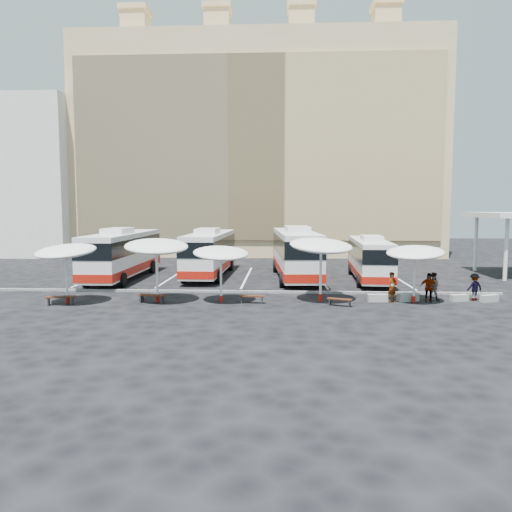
{
  "coord_description": "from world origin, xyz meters",
  "views": [
    {
      "loc": [
        2.8,
        -31.97,
        5.65
      ],
      "look_at": [
        1.0,
        3.0,
        2.2
      ],
      "focal_mm": 35.0,
      "sensor_mm": 36.0,
      "label": 1
    }
  ],
  "objects_px": {
    "sunshade_2": "(221,253)",
    "wood_bench_0": "(61,298)",
    "sunshade_1": "(157,247)",
    "wood_bench_2": "(252,297)",
    "passenger_2": "(428,287)",
    "conc_bench_1": "(408,297)",
    "bus_1": "(210,251)",
    "wood_bench_3": "(340,300)",
    "sunshade_0": "(66,251)",
    "sunshade_4": "(415,253)",
    "conc_bench_2": "(459,298)",
    "bus_0": "(123,253)",
    "bus_3": "(370,257)",
    "passenger_1": "(433,286)",
    "passenger_3": "(474,287)",
    "wood_bench_1": "(152,297)",
    "conc_bench_0": "(378,298)",
    "bus_2": "(296,252)",
    "conc_bench_3": "(489,298)",
    "sunshade_3": "(321,246)",
    "passenger_0": "(392,287)"
  },
  "relations": [
    {
      "from": "bus_2",
      "to": "wood_bench_3",
      "type": "height_order",
      "value": "bus_2"
    },
    {
      "from": "sunshade_0",
      "to": "conc_bench_0",
      "type": "distance_m",
      "value": 18.59
    },
    {
      "from": "wood_bench_0",
      "to": "wood_bench_2",
      "type": "bearing_deg",
      "value": 5.4
    },
    {
      "from": "wood_bench_2",
      "to": "passenger_0",
      "type": "xyz_separation_m",
      "value": [
        8.3,
        0.72,
        0.55
      ]
    },
    {
      "from": "passenger_1",
      "to": "wood_bench_2",
      "type": "bearing_deg",
      "value": 32.05
    },
    {
      "from": "bus_0",
      "to": "sunshade_3",
      "type": "xyz_separation_m",
      "value": [
        14.83,
        -8.72,
        1.27
      ]
    },
    {
      "from": "sunshade_2",
      "to": "wood_bench_0",
      "type": "xyz_separation_m",
      "value": [
        -9.17,
        -1.33,
        -2.53
      ]
    },
    {
      "from": "passenger_2",
      "to": "sunshade_2",
      "type": "bearing_deg",
      "value": -162.76
    },
    {
      "from": "sunshade_3",
      "to": "conc_bench_3",
      "type": "bearing_deg",
      "value": 1.76
    },
    {
      "from": "bus_1",
      "to": "wood_bench_3",
      "type": "relative_size",
      "value": 8.59
    },
    {
      "from": "conc_bench_3",
      "to": "passenger_2",
      "type": "xyz_separation_m",
      "value": [
        -3.66,
        -0.2,
        0.66
      ]
    },
    {
      "from": "sunshade_2",
      "to": "sunshade_0",
      "type": "bearing_deg",
      "value": -174.17
    },
    {
      "from": "bus_0",
      "to": "bus_3",
      "type": "xyz_separation_m",
      "value": [
        19.25,
        0.11,
        -0.27
      ]
    },
    {
      "from": "bus_2",
      "to": "bus_3",
      "type": "relative_size",
      "value": 1.2
    },
    {
      "from": "wood_bench_3",
      "to": "conc_bench_0",
      "type": "relative_size",
      "value": 1.22
    },
    {
      "from": "sunshade_2",
      "to": "passenger_3",
      "type": "relative_size",
      "value": 2.56
    },
    {
      "from": "conc_bench_1",
      "to": "bus_1",
      "type": "bearing_deg",
      "value": 141.87
    },
    {
      "from": "wood_bench_2",
      "to": "conc_bench_1",
      "type": "distance_m",
      "value": 9.38
    },
    {
      "from": "bus_3",
      "to": "conc_bench_2",
      "type": "relative_size",
      "value": 10.26
    },
    {
      "from": "sunshade_0",
      "to": "sunshade_3",
      "type": "xyz_separation_m",
      "value": [
        14.88,
        1.5,
        0.26
      ]
    },
    {
      "from": "sunshade_0",
      "to": "conc_bench_3",
      "type": "height_order",
      "value": "sunshade_0"
    },
    {
      "from": "conc_bench_0",
      "to": "conc_bench_3",
      "type": "bearing_deg",
      "value": 2.34
    },
    {
      "from": "bus_2",
      "to": "passenger_3",
      "type": "distance_m",
      "value": 13.8
    },
    {
      "from": "sunshade_3",
      "to": "wood_bench_1",
      "type": "height_order",
      "value": "sunshade_3"
    },
    {
      "from": "wood_bench_1",
      "to": "bus_1",
      "type": "bearing_deg",
      "value": 81.71
    },
    {
      "from": "bus_1",
      "to": "sunshade_2",
      "type": "bearing_deg",
      "value": -77.2
    },
    {
      "from": "bus_1",
      "to": "conc_bench_3",
      "type": "relative_size",
      "value": 11.06
    },
    {
      "from": "wood_bench_3",
      "to": "conc_bench_2",
      "type": "relative_size",
      "value": 1.34
    },
    {
      "from": "bus_2",
      "to": "bus_3",
      "type": "height_order",
      "value": "bus_2"
    },
    {
      "from": "wood_bench_0",
      "to": "wood_bench_2",
      "type": "height_order",
      "value": "wood_bench_0"
    },
    {
      "from": "wood_bench_3",
      "to": "passenger_1",
      "type": "xyz_separation_m",
      "value": [
        5.87,
        2.11,
        0.52
      ]
    },
    {
      "from": "passenger_1",
      "to": "passenger_3",
      "type": "height_order",
      "value": "passenger_1"
    },
    {
      "from": "sunshade_1",
      "to": "sunshade_2",
      "type": "bearing_deg",
      "value": 3.15
    },
    {
      "from": "sunshade_1",
      "to": "wood_bench_2",
      "type": "bearing_deg",
      "value": -0.76
    },
    {
      "from": "wood_bench_3",
      "to": "conc_bench_1",
      "type": "xyz_separation_m",
      "value": [
        4.25,
        1.66,
        -0.08
      ]
    },
    {
      "from": "passenger_0",
      "to": "wood_bench_1",
      "type": "bearing_deg",
      "value": 146.79
    },
    {
      "from": "conc_bench_3",
      "to": "bus_1",
      "type": "bearing_deg",
      "value": 150.17
    },
    {
      "from": "sunshade_4",
      "to": "wood_bench_2",
      "type": "height_order",
      "value": "sunshade_4"
    },
    {
      "from": "bus_3",
      "to": "wood_bench_1",
      "type": "bearing_deg",
      "value": -142.58
    },
    {
      "from": "wood_bench_1",
      "to": "wood_bench_3",
      "type": "xyz_separation_m",
      "value": [
        10.96,
        -0.33,
        -0.05
      ]
    },
    {
      "from": "wood_bench_3",
      "to": "conc_bench_1",
      "type": "distance_m",
      "value": 4.57
    },
    {
      "from": "wood_bench_1",
      "to": "conc_bench_1",
      "type": "bearing_deg",
      "value": 4.99
    },
    {
      "from": "conc_bench_3",
      "to": "conc_bench_1",
      "type": "bearing_deg",
      "value": -179.01
    },
    {
      "from": "wood_bench_0",
      "to": "wood_bench_3",
      "type": "xyz_separation_m",
      "value": [
        16.09,
        0.47,
        -0.05
      ]
    },
    {
      "from": "conc_bench_0",
      "to": "passenger_1",
      "type": "relative_size",
      "value": 0.7
    },
    {
      "from": "bus_2",
      "to": "wood_bench_2",
      "type": "distance_m",
      "value": 10.9
    },
    {
      "from": "bus_0",
      "to": "sunshade_1",
      "type": "height_order",
      "value": "bus_0"
    },
    {
      "from": "sunshade_2",
      "to": "passenger_2",
      "type": "distance_m",
      "value": 12.53
    },
    {
      "from": "wood_bench_2",
      "to": "conc_bench_2",
      "type": "height_order",
      "value": "wood_bench_2"
    },
    {
      "from": "wood_bench_2",
      "to": "conc_bench_1",
      "type": "xyz_separation_m",
      "value": [
        9.32,
        1.09,
        -0.1
      ]
    }
  ]
}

